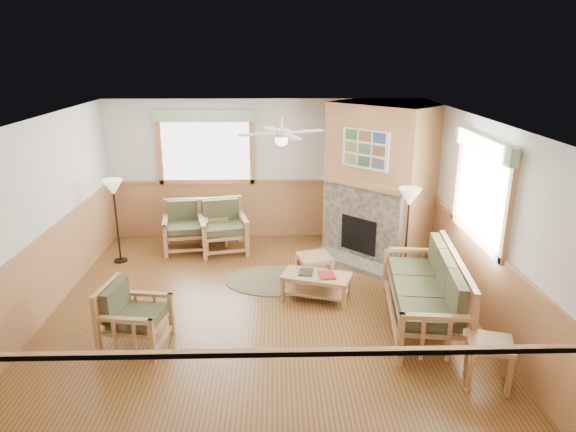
{
  "coord_description": "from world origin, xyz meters",
  "views": [
    {
      "loc": [
        0.2,
        -6.72,
        3.56
      ],
      "look_at": [
        0.4,
        0.7,
        1.15
      ],
      "focal_mm": 32.0,
      "sensor_mm": 36.0,
      "label": 1
    }
  ],
  "objects_px": {
    "armchair_back_right": "(223,227)",
    "footstool": "(315,269)",
    "sofa": "(423,290)",
    "end_table_chairs": "(215,230)",
    "armchair_back_left": "(186,227)",
    "floor_lamp_right": "(407,235)",
    "floor_lamp_left": "(117,221)",
    "coffee_table": "(316,287)",
    "armchair_left": "(135,316)",
    "end_table_sofa": "(488,362)"
  },
  "relations": [
    {
      "from": "armchair_left",
      "to": "end_table_sofa",
      "type": "distance_m",
      "value": 4.19
    },
    {
      "from": "end_table_sofa",
      "to": "floor_lamp_left",
      "type": "relative_size",
      "value": 0.36
    },
    {
      "from": "armchair_back_left",
      "to": "floor_lamp_right",
      "type": "xyz_separation_m",
      "value": [
        3.72,
        -1.46,
        0.33
      ]
    },
    {
      "from": "armchair_back_left",
      "to": "coffee_table",
      "type": "relative_size",
      "value": 0.9
    },
    {
      "from": "armchair_left",
      "to": "footstool",
      "type": "relative_size",
      "value": 1.63
    },
    {
      "from": "coffee_table",
      "to": "armchair_back_left",
      "type": "bearing_deg",
      "value": 155.9
    },
    {
      "from": "end_table_chairs",
      "to": "end_table_sofa",
      "type": "relative_size",
      "value": 1.08
    },
    {
      "from": "armchair_back_right",
      "to": "coffee_table",
      "type": "xyz_separation_m",
      "value": [
        1.56,
        -1.99,
        -0.27
      ]
    },
    {
      "from": "armchair_back_left",
      "to": "floor_lamp_left",
      "type": "xyz_separation_m",
      "value": [
        -1.09,
        -0.53,
        0.3
      ]
    },
    {
      "from": "armchair_back_left",
      "to": "coffee_table",
      "type": "distance_m",
      "value": 3.07
    },
    {
      "from": "armchair_left",
      "to": "end_table_sofa",
      "type": "xyz_separation_m",
      "value": [
        4.1,
        -0.88,
        -0.15
      ]
    },
    {
      "from": "armchair_back_right",
      "to": "armchair_left",
      "type": "relative_size",
      "value": 1.13
    },
    {
      "from": "armchair_back_right",
      "to": "end_table_chairs",
      "type": "distance_m",
      "value": 0.44
    },
    {
      "from": "armchair_left",
      "to": "floor_lamp_right",
      "type": "xyz_separation_m",
      "value": [
        3.82,
        1.82,
        0.36
      ]
    },
    {
      "from": "armchair_back_left",
      "to": "armchair_back_right",
      "type": "bearing_deg",
      "value": -15.04
    },
    {
      "from": "armchair_left",
      "to": "floor_lamp_left",
      "type": "bearing_deg",
      "value": 28.46
    },
    {
      "from": "armchair_left",
      "to": "footstool",
      "type": "distance_m",
      "value": 3.0
    },
    {
      "from": "floor_lamp_left",
      "to": "armchair_left",
      "type": "bearing_deg",
      "value": -70.18
    },
    {
      "from": "floor_lamp_right",
      "to": "sofa",
      "type": "bearing_deg",
      "value": -94.01
    },
    {
      "from": "sofa",
      "to": "end_table_chairs",
      "type": "bearing_deg",
      "value": -127.5
    },
    {
      "from": "armchair_back_left",
      "to": "armchair_back_right",
      "type": "distance_m",
      "value": 0.7
    },
    {
      "from": "sofa",
      "to": "footstool",
      "type": "xyz_separation_m",
      "value": [
        -1.35,
        1.37,
        -0.27
      ]
    },
    {
      "from": "armchair_back_left",
      "to": "end_table_chairs",
      "type": "distance_m",
      "value": 0.59
    },
    {
      "from": "armchair_back_left",
      "to": "footstool",
      "type": "bearing_deg",
      "value": -40.91
    },
    {
      "from": "coffee_table",
      "to": "end_table_sofa",
      "type": "xyz_separation_m",
      "value": [
        1.74,
        -2.08,
        0.07
      ]
    },
    {
      "from": "armchair_back_right",
      "to": "end_table_sofa",
      "type": "distance_m",
      "value": 5.25
    },
    {
      "from": "sofa",
      "to": "coffee_table",
      "type": "xyz_separation_m",
      "value": [
        -1.37,
        0.74,
        -0.29
      ]
    },
    {
      "from": "floor_lamp_right",
      "to": "footstool",
      "type": "bearing_deg",
      "value": 179.61
    },
    {
      "from": "armchair_back_left",
      "to": "armchair_back_right",
      "type": "xyz_separation_m",
      "value": [
        0.69,
        -0.08,
        0.02
      ]
    },
    {
      "from": "sofa",
      "to": "armchair_left",
      "type": "relative_size",
      "value": 2.59
    },
    {
      "from": "armchair_back_right",
      "to": "footstool",
      "type": "bearing_deg",
      "value": -53.68
    },
    {
      "from": "armchair_back_left",
      "to": "end_table_chairs",
      "type": "bearing_deg",
      "value": 20.79
    },
    {
      "from": "coffee_table",
      "to": "sofa",
      "type": "bearing_deg",
      "value": -9.88
    },
    {
      "from": "armchair_left",
      "to": "end_table_sofa",
      "type": "height_order",
      "value": "armchair_left"
    },
    {
      "from": "sofa",
      "to": "floor_lamp_left",
      "type": "height_order",
      "value": "floor_lamp_left"
    },
    {
      "from": "floor_lamp_right",
      "to": "floor_lamp_left",
      "type": "bearing_deg",
      "value": 169.11
    },
    {
      "from": "end_table_sofa",
      "to": "end_table_chairs",
      "type": "bearing_deg",
      "value": 128.3
    },
    {
      "from": "footstool",
      "to": "armchair_back_right",
      "type": "bearing_deg",
      "value": 139.17
    },
    {
      "from": "end_table_chairs",
      "to": "end_table_sofa",
      "type": "height_order",
      "value": "end_table_chairs"
    },
    {
      "from": "coffee_table",
      "to": "floor_lamp_left",
      "type": "distance_m",
      "value": 3.72
    },
    {
      "from": "armchair_back_right",
      "to": "end_table_sofa",
      "type": "bearing_deg",
      "value": -63.82
    },
    {
      "from": "armchair_back_right",
      "to": "footstool",
      "type": "distance_m",
      "value": 2.11
    },
    {
      "from": "sofa",
      "to": "end_table_chairs",
      "type": "xyz_separation_m",
      "value": [
        -3.13,
        3.09,
        -0.2
      ]
    },
    {
      "from": "armchair_left",
      "to": "floor_lamp_right",
      "type": "distance_m",
      "value": 4.25
    },
    {
      "from": "armchair_back_left",
      "to": "armchair_back_right",
      "type": "height_order",
      "value": "armchair_back_right"
    },
    {
      "from": "armchair_left",
      "to": "footstool",
      "type": "height_order",
      "value": "armchair_left"
    },
    {
      "from": "armchair_back_right",
      "to": "end_table_sofa",
      "type": "height_order",
      "value": "armchair_back_right"
    },
    {
      "from": "sofa",
      "to": "end_table_chairs",
      "type": "height_order",
      "value": "sofa"
    },
    {
      "from": "sofa",
      "to": "floor_lamp_right",
      "type": "bearing_deg",
      "value": -176.88
    },
    {
      "from": "floor_lamp_left",
      "to": "end_table_chairs",
      "type": "bearing_deg",
      "value": 27.15
    }
  ]
}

